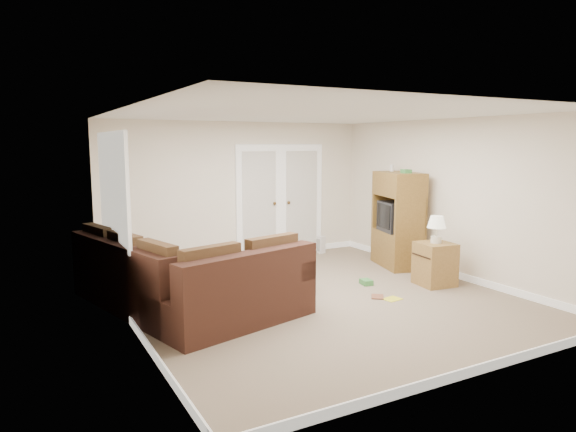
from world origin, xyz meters
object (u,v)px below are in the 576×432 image
tv_armoire (398,219)px  coffee_table (270,271)px  sectional_sofa (182,286)px  side_cabinet (435,260)px

tv_armoire → coffee_table: bearing=-160.4°
coffee_table → sectional_sofa: bearing=-174.1°
coffee_table → tv_armoire: bearing=-7.9°
tv_armoire → sectional_sofa: bearing=-155.2°
sectional_sofa → tv_armoire: 4.11m
coffee_table → tv_armoire: tv_armoire is taller
side_cabinet → coffee_table: bearing=162.6°
tv_armoire → side_cabinet: tv_armoire is taller
side_cabinet → sectional_sofa: bearing=178.9°
tv_armoire → side_cabinet: 1.34m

